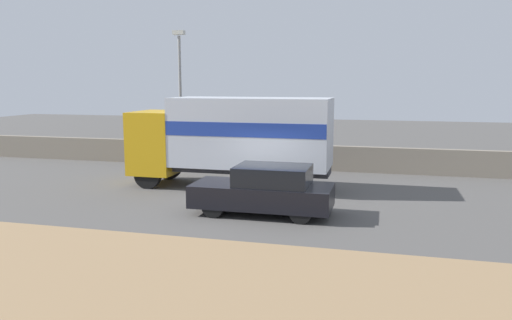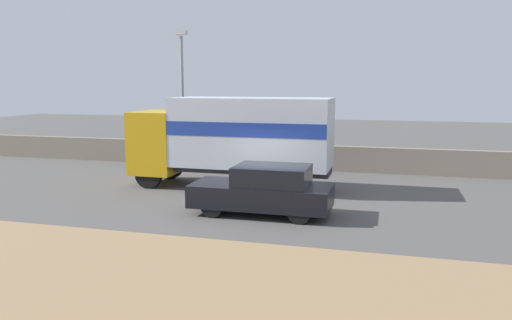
# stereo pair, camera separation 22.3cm
# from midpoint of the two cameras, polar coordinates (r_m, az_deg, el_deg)

# --- Properties ---
(ground_plane) EXTENTS (80.00, 80.00, 0.00)m
(ground_plane) POSITION_cam_midpoint_polar(r_m,az_deg,el_deg) (16.29, 0.26, -5.62)
(ground_plane) COLOR #514F4C
(dirt_shoulder_foreground) EXTENTS (60.00, 5.79, 0.04)m
(dirt_shoulder_foreground) POSITION_cam_midpoint_polar(r_m,az_deg,el_deg) (10.60, -8.86, -13.77)
(dirt_shoulder_foreground) COLOR #937551
(dirt_shoulder_foreground) RESTS_ON ground_plane
(stone_wall_backdrop) EXTENTS (60.00, 0.35, 1.17)m
(stone_wall_backdrop) POSITION_cam_midpoint_polar(r_m,az_deg,el_deg) (23.60, 5.12, 0.35)
(stone_wall_backdrop) COLOR gray
(stone_wall_backdrop) RESTS_ON ground_plane
(street_lamp) EXTENTS (0.56, 0.28, 6.50)m
(street_lamp) POSITION_cam_midpoint_polar(r_m,az_deg,el_deg) (24.58, -8.16, 8.14)
(street_lamp) COLOR gray
(street_lamp) RESTS_ON ground_plane
(box_truck) EXTENTS (7.77, 2.34, 3.50)m
(box_truck) POSITION_cam_midpoint_polar(r_m,az_deg,el_deg) (19.24, -2.17, 2.77)
(box_truck) COLOR gold
(box_truck) RESTS_ON ground_plane
(car_hatchback) EXTENTS (4.34, 1.80, 1.54)m
(car_hatchback) POSITION_cam_midpoint_polar(r_m,az_deg,el_deg) (15.49, 1.36, -3.46)
(car_hatchback) COLOR black
(car_hatchback) RESTS_ON ground_plane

